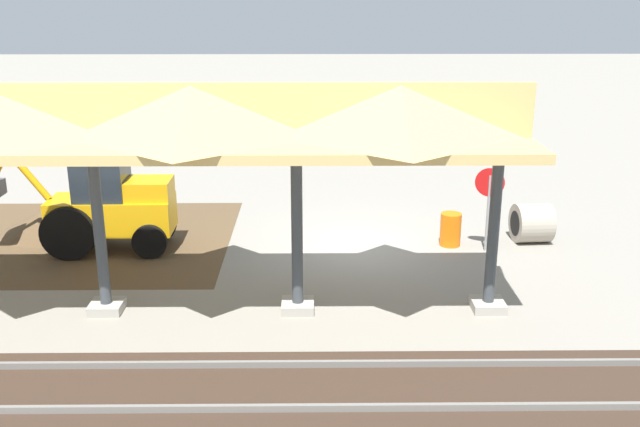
{
  "coord_description": "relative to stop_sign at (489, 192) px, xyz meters",
  "views": [
    {
      "loc": [
        1.22,
        18.13,
        6.64
      ],
      "look_at": [
        1.05,
        2.14,
        1.6
      ],
      "focal_mm": 40.0,
      "sensor_mm": 36.0,
      "label": 1
    }
  ],
  "objects": [
    {
      "name": "traffic_barrel",
      "position": [
        0.86,
        -0.41,
        -1.17
      ],
      "size": [
        0.56,
        0.56,
        0.9
      ],
      "primitive_type": "cylinder",
      "color": "orange",
      "rests_on": "ground"
    },
    {
      "name": "dirt_mound",
      "position": [
        12.05,
        -1.75,
        -1.62
      ],
      "size": [
        5.92,
        5.92,
        1.52
      ],
      "primitive_type": "cone",
      "color": "brown",
      "rests_on": "ground"
    },
    {
      "name": "dirt_work_zone",
      "position": [
        10.97,
        -0.97,
        -1.62
      ],
      "size": [
        8.16,
        7.0,
        0.01
      ],
      "primitive_type": "cube",
      "color": "brown",
      "rests_on": "ground"
    },
    {
      "name": "stop_sign",
      "position": [
        0.0,
        0.0,
        0.0
      ],
      "size": [
        0.73,
        0.28,
        2.25
      ],
      "color": "gray",
      "rests_on": "ground"
    },
    {
      "name": "ground_plane",
      "position": [
        3.37,
        -0.38,
        -1.62
      ],
      "size": [
        120.0,
        120.0,
        0.0
      ],
      "primitive_type": "plane",
      "color": "gray"
    },
    {
      "name": "concrete_pipe",
      "position": [
        -1.42,
        -0.7,
        -1.09
      ],
      "size": [
        1.03,
        1.14,
        1.07
      ],
      "color": "#9E9384",
      "rests_on": "ground"
    },
    {
      "name": "rail_tracks",
      "position": [
        3.37,
        6.86,
        -1.59
      ],
      "size": [
        60.0,
        2.58,
        0.15
      ],
      "color": "slate",
      "rests_on": "ground"
    },
    {
      "name": "backhoe",
      "position": [
        10.02,
        -0.2,
        -0.35
      ],
      "size": [
        5.04,
        1.75,
        2.82
      ],
      "color": "orange",
      "rests_on": "ground"
    }
  ]
}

